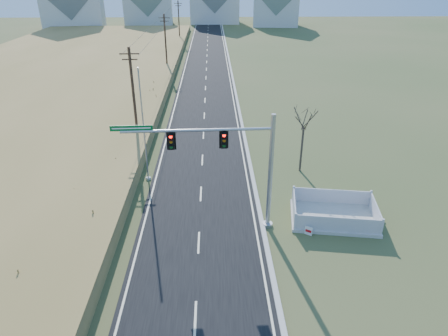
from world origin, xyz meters
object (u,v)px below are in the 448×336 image
traffic_signal_mast (240,163)px  fence_enclosure (333,216)px  bare_tree (305,118)px  flagpole (145,138)px  open_sign (308,231)px

traffic_signal_mast → fence_enclosure: traffic_signal_mast is taller
bare_tree → fence_enclosure: bearing=-83.6°
bare_tree → flagpole: bearing=-174.6°
fence_enclosure → flagpole: (-13.39, 6.13, 3.33)m
flagpole → open_sign: bearing=-35.0°
traffic_signal_mast → flagpole: flagpole is taller
fence_enclosure → open_sign: 2.76m
traffic_signal_mast → flagpole: 9.80m
bare_tree → open_sign: bearing=-98.0°
traffic_signal_mast → flagpole: (-6.90, 6.87, -1.11)m
traffic_signal_mast → open_sign: traffic_signal_mast is taller
traffic_signal_mast → flagpole: bearing=133.1°
traffic_signal_mast → bare_tree: size_ratio=1.67×
flagpole → bare_tree: bearing=5.4°
fence_enclosure → flagpole: bearing=164.0°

